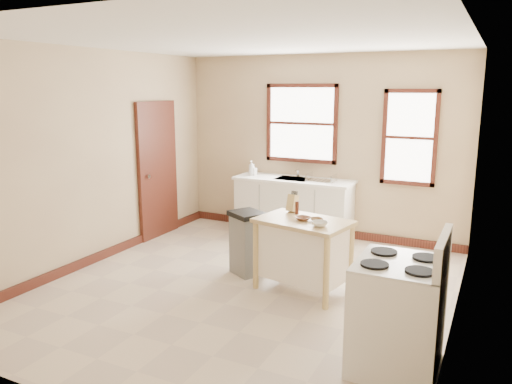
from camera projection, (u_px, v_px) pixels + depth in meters
floor at (246, 288)px, 5.84m from camera, size 5.00×5.00×0.00m
ceiling at (245, 39)px, 5.26m from camera, size 5.00×5.00×0.00m
wall_back at (320, 147)px, 7.74m from camera, size 4.50×0.04×2.80m
wall_left at (93, 158)px, 6.53m from camera, size 0.04×5.00×2.80m
wall_right at (462, 188)px, 4.57m from camera, size 0.04×5.00×2.80m
window_main at (301, 123)px, 7.78m from camera, size 1.17×0.06×1.22m
window_side at (410, 138)px, 7.10m from camera, size 0.77×0.06×1.37m
door_left at (158, 170)px, 7.72m from camera, size 0.06×0.90×2.10m
baseboard_back at (317, 230)px, 7.99m from camera, size 4.50×0.04×0.12m
baseboard_left at (101, 255)px, 6.79m from camera, size 0.04×5.00×0.12m
sink_counter at (293, 207)px, 7.80m from camera, size 1.86×0.62×0.92m
faucet at (298, 170)px, 7.84m from camera, size 0.03×0.03×0.22m
soap_bottle_a at (251, 168)px, 7.97m from camera, size 0.10×0.10×0.24m
soap_bottle_b at (254, 170)px, 7.99m from camera, size 0.09×0.09×0.18m
dish_rack at (321, 178)px, 7.47m from camera, size 0.49×0.43×0.10m
kitchen_island at (303, 255)px, 5.70m from camera, size 1.14×0.84×0.84m
knife_block at (292, 204)px, 5.95m from camera, size 0.12×0.12×0.20m
pepper_grinder at (297, 208)px, 5.85m from camera, size 0.05×0.05×0.15m
bowl_a at (303, 219)px, 5.59m from camera, size 0.21×0.21×0.04m
bowl_b at (316, 220)px, 5.55m from camera, size 0.20×0.20×0.04m
bowl_c at (320, 224)px, 5.34m from camera, size 0.23×0.23×0.05m
trash_bin at (247, 243)px, 6.22m from camera, size 0.53×0.50×0.80m
gas_stove at (398, 300)px, 4.08m from camera, size 0.75×0.76×1.20m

